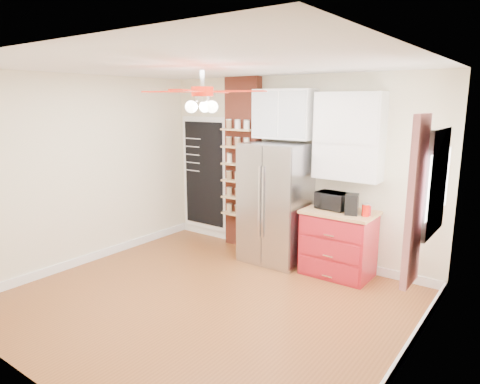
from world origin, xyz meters
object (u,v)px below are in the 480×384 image
Objects in this scene: fridge at (276,203)px; canister_left at (366,210)px; ceiling_fan at (202,92)px; coffee_maker at (352,204)px; pantry_jar_oats at (230,158)px; toaster_oven at (332,201)px; red_cabinet at (338,243)px.

canister_left is at bearing -0.80° from fridge.
ceiling_fan reaches higher than coffee_maker.
fridge is 1.13m from pantry_jar_oats.
ceiling_fan reaches higher than canister_left.
ceiling_fan is 5.26× the size of coffee_maker.
toaster_oven is 1.57× the size of coffee_maker.
ceiling_fan is at bearing -141.09° from coffee_maker.
ceiling_fan is 2.28m from pantry_jar_oats.
red_cabinet is at bearing -3.10° from pantry_jar_oats.
pantry_jar_oats reaches higher than coffee_maker.
pantry_jar_oats is (-1.02, 1.78, -0.98)m from ceiling_fan.
ceiling_fan reaches higher than toaster_oven.
red_cabinet is 0.62m from coffee_maker.
canister_left is (0.18, 0.02, -0.06)m from coffee_maker.
fridge reaches higher than toaster_oven.
toaster_oven is 0.51m from canister_left.
coffee_maker is (1.16, -0.03, 0.16)m from fridge.
red_cabinet is at bearing 140.23° from coffee_maker.
toaster_oven is (-0.13, 0.03, 0.56)m from red_cabinet.
coffee_maker is (0.32, -0.11, 0.02)m from toaster_oven.
canister_left is 2.36m from pantry_jar_oats.
canister_left is at bearing 51.32° from ceiling_fan.
toaster_oven is 2.74× the size of canister_left.
red_cabinet is 6.57× the size of pantry_jar_oats.
canister_left is (1.34, -0.02, 0.10)m from fridge.
coffee_maker is at bearing -23.56° from red_cabinet.
fridge is at bearing -9.11° from pantry_jar_oats.
fridge is at bearing -169.80° from toaster_oven.
red_cabinet is 6.15× the size of canister_left.
ceiling_fan is 9.79× the size of pantry_jar_oats.
fridge is 1.06m from red_cabinet.
fridge is 1.34m from canister_left.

